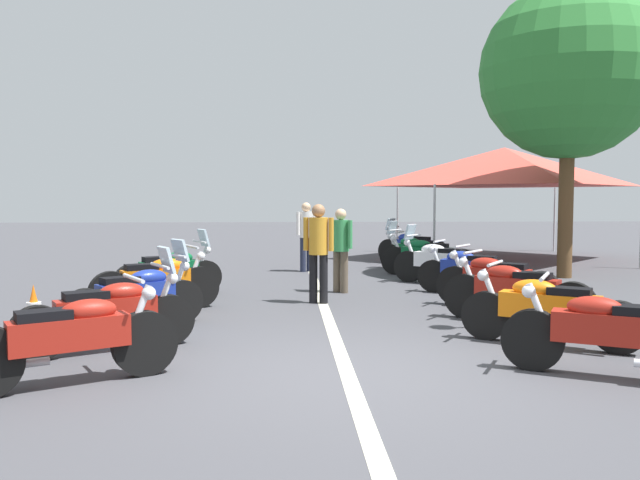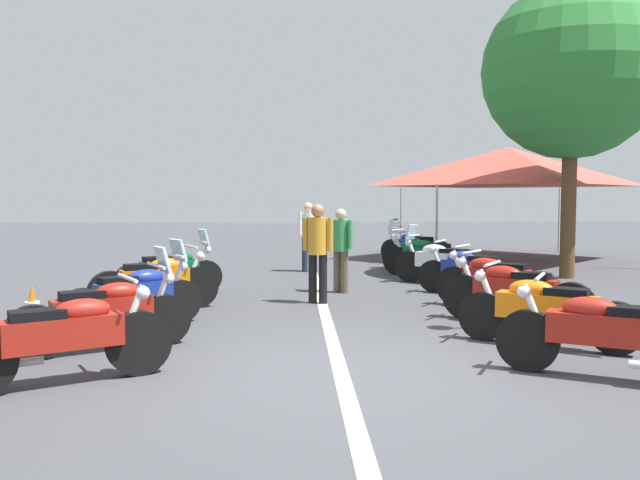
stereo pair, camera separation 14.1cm
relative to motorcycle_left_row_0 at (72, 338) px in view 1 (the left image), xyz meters
name	(u,v)px [view 1 (the left image)]	position (x,y,z in m)	size (l,w,h in m)	color
ground_plane	(348,375)	(0.25, -2.64, -0.46)	(80.00, 80.00, 0.00)	#424247
lane_centre_stripe	(328,317)	(3.38, -2.64, -0.46)	(13.67, 0.16, 0.01)	beige
motorcycle_left_row_0	(72,338)	(0.00, 0.00, 0.00)	(1.15, 1.88, 1.01)	black
motorcycle_left_row_1	(109,313)	(1.34, 0.01, 0.00)	(1.15, 1.89, 1.20)	black
motorcycle_left_row_2	(138,295)	(2.69, -0.02, 0.00)	(1.28, 1.67, 1.19)	black
motorcycle_left_row_3	(157,282)	(4.02, 0.00, 0.00)	(1.06, 1.89, 1.01)	black
motorcycle_left_row_4	(171,271)	(5.56, 0.05, 0.00)	(1.09, 1.81, 1.20)	black
motorcycle_right_row_0	(612,333)	(-0.02, -5.21, 0.00)	(1.16, 1.96, 1.00)	black
motorcycle_right_row_1	(548,309)	(1.36, -5.14, -0.01)	(1.27, 1.85, 0.98)	black
motorcycle_right_row_2	(515,291)	(2.72, -5.24, 0.00)	(1.48, 1.77, 1.01)	black
motorcycle_right_row_3	(496,280)	(3.95, -5.36, 0.00)	(1.31, 1.70, 1.00)	black
motorcycle_right_row_4	(469,270)	(5.46, -5.37, -0.01)	(1.16, 1.76, 0.98)	black
motorcycle_right_row_5	(440,261)	(6.84, -5.16, 0.01)	(1.43, 1.75, 1.22)	black
motorcycle_right_row_6	(427,256)	(8.26, -5.20, 0.00)	(1.17, 1.99, 1.00)	black
motorcycle_right_row_7	(415,251)	(9.55, -5.20, 0.00)	(1.32, 1.67, 1.19)	black
motorcycle_right_row_8	(412,247)	(10.83, -5.37, 0.01)	(1.43, 1.69, 1.21)	black
traffic_cone_1	(34,308)	(2.68, 1.37, -0.17)	(0.36, 0.36, 0.61)	orange
bystander_1	(306,231)	(9.30, -2.51, 0.51)	(0.32, 0.48, 1.66)	#1E2338
bystander_2	(318,245)	(4.63, -2.56, 0.52)	(0.32, 0.50, 1.67)	black
bystander_3	(341,244)	(5.84, -3.04, 0.45)	(0.39, 0.41, 1.57)	brown
roadside_tree_0	(569,71)	(7.82, -8.19, 4.06)	(3.84, 3.84, 6.46)	brown
event_tent	(504,167)	(12.10, -8.26, 2.19)	(5.81, 5.81, 3.20)	#E54C3F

